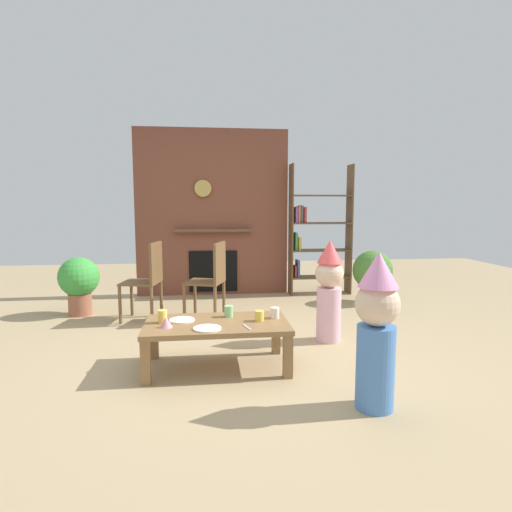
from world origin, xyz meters
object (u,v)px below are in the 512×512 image
at_px(coffee_table, 217,329).
at_px(paper_cup_near_right, 275,313).
at_px(paper_plate_front, 182,320).
at_px(dining_chair_middle, 212,276).
at_px(paper_plate_rear, 207,328).
at_px(birthday_cake_slice, 166,322).
at_px(potted_plant_tall, 373,272).
at_px(child_with_cone_hat, 377,327).
at_px(child_in_pink, 329,288).
at_px(paper_cup_center, 162,316).
at_px(paper_cup_far_left, 229,311).
at_px(dining_chair_left, 148,276).
at_px(bookshelf, 315,233).
at_px(paper_cup_near_left, 259,316).
at_px(potted_plant_short, 79,281).

relative_size(coffee_table, paper_cup_near_right, 12.74).
bearing_deg(paper_plate_front, dining_chair_middle, 78.81).
height_order(paper_plate_rear, birthday_cake_slice, birthday_cake_slice).
xyz_separation_m(paper_plate_front, dining_chair_middle, (0.27, 1.38, 0.12)).
distance_m(paper_cup_near_right, potted_plant_tall, 2.60).
distance_m(birthday_cake_slice, child_with_cone_hat, 1.58).
bearing_deg(child_in_pink, birthday_cake_slice, -3.33).
xyz_separation_m(dining_chair_middle, potted_plant_tall, (2.16, 0.61, -0.10)).
xyz_separation_m(paper_cup_center, potted_plant_tall, (2.59, 2.03, -0.02)).
height_order(birthday_cake_slice, child_with_cone_hat, child_with_cone_hat).
bearing_deg(child_in_pink, paper_cup_far_left, -5.00).
distance_m(coffee_table, dining_chair_middle, 1.47).
height_order(dining_chair_left, potted_plant_tall, dining_chair_left).
relative_size(dining_chair_left, potted_plant_tall, 1.27).
height_order(bookshelf, potted_plant_tall, bookshelf).
bearing_deg(potted_plant_tall, paper_plate_rear, -134.78).
bearing_deg(paper_plate_front, paper_cup_far_left, 11.38).
height_order(paper_cup_near_right, paper_cup_far_left, paper_cup_far_left).
relative_size(bookshelf, dining_chair_middle, 2.11).
xyz_separation_m(child_with_cone_hat, dining_chair_left, (-1.73, 2.36, -0.04)).
relative_size(paper_plate_rear, child_in_pink, 0.22).
xyz_separation_m(coffee_table, potted_plant_tall, (2.15, 2.07, 0.09)).
xyz_separation_m(birthday_cake_slice, child_in_pink, (1.50, 0.66, 0.10)).
xyz_separation_m(paper_plate_rear, dining_chair_left, (-0.65, 1.72, 0.12)).
bearing_deg(birthday_cake_slice, bookshelf, 55.76).
distance_m(paper_cup_center, potted_plant_tall, 3.29).
bearing_deg(paper_cup_far_left, birthday_cake_slice, -153.05).
bearing_deg(coffee_table, paper_plate_front, 163.84).
bearing_deg(paper_cup_near_right, dining_chair_left, 129.70).
height_order(paper_cup_center, potted_plant_tall, potted_plant_tall).
xyz_separation_m(paper_plate_rear, dining_chair_middle, (0.07, 1.64, 0.12)).
bearing_deg(dining_chair_left, paper_plate_front, 118.31).
height_order(dining_chair_middle, potted_plant_tall, dining_chair_middle).
height_order(paper_cup_near_left, paper_cup_near_right, paper_cup_near_right).
height_order(bookshelf, paper_plate_front, bookshelf).
relative_size(birthday_cake_slice, dining_chair_middle, 0.11).
xyz_separation_m(paper_cup_near_right, potted_plant_short, (-2.08, 1.81, -0.01)).
bearing_deg(paper_cup_center, dining_chair_left, 101.18).
distance_m(dining_chair_left, dining_chair_middle, 0.73).
xyz_separation_m(bookshelf, birthday_cake_slice, (-1.93, -2.83, -0.48)).
height_order(bookshelf, dining_chair_middle, bookshelf).
height_order(paper_cup_far_left, child_with_cone_hat, child_with_cone_hat).
bearing_deg(dining_chair_middle, dining_chair_left, 11.96).
bearing_deg(bookshelf, paper_cup_near_right, -111.38).
bearing_deg(paper_cup_center, potted_plant_tall, 38.10).
xyz_separation_m(paper_cup_near_right, child_with_cone_hat, (0.52, -0.89, 0.12)).
relative_size(paper_cup_center, potted_plant_tall, 0.15).
distance_m(paper_cup_near_left, birthday_cake_slice, 0.75).
bearing_deg(potted_plant_short, paper_plate_front, -53.95).
distance_m(paper_plate_front, dining_chair_left, 1.53).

